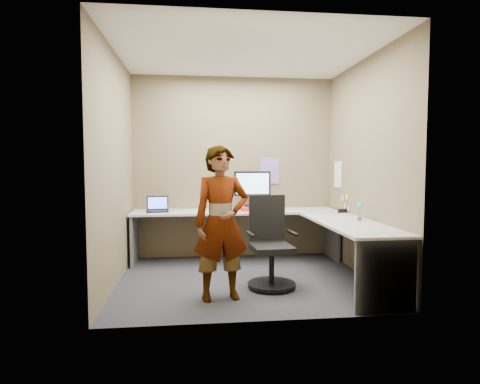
{
  "coord_description": "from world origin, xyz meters",
  "views": [
    {
      "loc": [
        -0.6,
        -4.74,
        1.4
      ],
      "look_at": [
        -0.03,
        0.25,
        1.05
      ],
      "focal_mm": 30.0,
      "sensor_mm": 36.0,
      "label": 1
    }
  ],
  "objects": [
    {
      "name": "sticky_note_c",
      "position": [
        1.49,
        0.48,
        0.8
      ],
      "size": [
        0.01,
        0.07,
        0.07
      ],
      "primitive_type": "cube",
      "color": "pink",
      "rests_on": "wall_right"
    },
    {
      "name": "wall_back",
      "position": [
        0.0,
        1.3,
        1.35
      ],
      "size": [
        3.0,
        0.0,
        3.0
      ],
      "primitive_type": "plane",
      "rotation": [
        1.57,
        0.0,
        0.0
      ],
      "color": "brown",
      "rests_on": "ground"
    },
    {
      "name": "calendar_purple",
      "position": [
        0.55,
        1.29,
        1.3
      ],
      "size": [
        0.3,
        0.01,
        0.4
      ],
      "primitive_type": "cube",
      "color": "#846BB7",
      "rests_on": "wall_back"
    },
    {
      "name": "sticky_note_a",
      "position": [
        1.49,
        0.55,
        0.95
      ],
      "size": [
        0.01,
        0.07,
        0.07
      ],
      "primitive_type": "cube",
      "color": "#F2E059",
      "rests_on": "wall_right"
    },
    {
      "name": "desk",
      "position": [
        0.44,
        0.39,
        0.59
      ],
      "size": [
        2.98,
        2.58,
        0.73
      ],
      "color": "#BCBCBC",
      "rests_on": "ground"
    },
    {
      "name": "wall_left",
      "position": [
        -1.5,
        0.0,
        1.35
      ],
      "size": [
        0.0,
        2.7,
        2.7
      ],
      "primitive_type": "plane",
      "rotation": [
        1.57,
        0.0,
        1.57
      ],
      "color": "brown",
      "rests_on": "ground"
    },
    {
      "name": "ceiling",
      "position": [
        0.0,
        0.0,
        2.7
      ],
      "size": [
        3.0,
        3.0,
        0.0
      ],
      "primitive_type": "plane",
      "rotation": [
        3.14,
        0.0,
        0.0
      ],
      "color": "white",
      "rests_on": "wall_back"
    },
    {
      "name": "stapler",
      "position": [
        1.44,
        0.55,
        0.76
      ],
      "size": [
        0.15,
        0.06,
        0.05
      ],
      "primitive_type": "cube",
      "rotation": [
        0.0,
        0.0,
        0.13
      ],
      "color": "black",
      "rests_on": "desk"
    },
    {
      "name": "sticky_note_d",
      "position": [
        1.49,
        0.7,
        0.92
      ],
      "size": [
        0.01,
        0.07,
        0.07
      ],
      "primitive_type": "cube",
      "color": "#F2E059",
      "rests_on": "wall_right"
    },
    {
      "name": "person",
      "position": [
        -0.32,
        -0.66,
        0.8
      ],
      "size": [
        0.64,
        0.48,
        1.59
      ],
      "primitive_type": "imported",
      "rotation": [
        0.0,
        0.0,
        0.17
      ],
      "color": "#999399",
      "rests_on": "ground"
    },
    {
      "name": "flower",
      "position": [
        1.35,
        -0.2,
        0.87
      ],
      "size": [
        0.07,
        0.07,
        0.22
      ],
      "color": "brown",
      "rests_on": "desk"
    },
    {
      "name": "monitor",
      "position": [
        0.24,
        0.97,
        1.09
      ],
      "size": [
        0.53,
        0.16,
        0.5
      ],
      "rotation": [
        0.0,
        0.0,
        0.01
      ],
      "color": "black",
      "rests_on": "paper_ream"
    },
    {
      "name": "office_chair",
      "position": [
        0.26,
        -0.3,
        0.42
      ],
      "size": [
        0.54,
        0.54,
        1.02
      ],
      "rotation": [
        0.0,
        0.0,
        0.08
      ],
      "color": "black",
      "rests_on": "ground"
    },
    {
      "name": "sticky_note_b",
      "position": [
        1.49,
        0.6,
        0.82
      ],
      "size": [
        0.01,
        0.07,
        0.07
      ],
      "primitive_type": "cube",
      "color": "pink",
      "rests_on": "wall_right"
    },
    {
      "name": "origami",
      "position": [
        -0.37,
        0.75,
        0.76
      ],
      "size": [
        0.1,
        0.1,
        0.06
      ],
      "primitive_type": "cone",
      "color": "white",
      "rests_on": "desk"
    },
    {
      "name": "calendar_white",
      "position": [
        1.49,
        0.9,
        1.25
      ],
      "size": [
        0.01,
        0.28,
        0.38
      ],
      "primitive_type": "cube",
      "color": "white",
      "rests_on": "wall_right"
    },
    {
      "name": "ground",
      "position": [
        0.0,
        0.0,
        0.0
      ],
      "size": [
        3.0,
        3.0,
        0.0
      ],
      "primitive_type": "plane",
      "color": "#232328",
      "rests_on": "ground"
    },
    {
      "name": "wall_right",
      "position": [
        1.5,
        0.0,
        1.35
      ],
      "size": [
        0.0,
        2.7,
        2.7
      ],
      "primitive_type": "plane",
      "rotation": [
        1.57,
        0.0,
        -1.57
      ],
      "color": "brown",
      "rests_on": "ground"
    },
    {
      "name": "trackball_mouse",
      "position": [
        -0.89,
        1.03,
        0.76
      ],
      "size": [
        0.12,
        0.08,
        0.07
      ],
      "color": "#B7B7BC",
      "rests_on": "desk"
    },
    {
      "name": "paper_ream",
      "position": [
        0.24,
        0.95,
        0.76
      ],
      "size": [
        0.33,
        0.25,
        0.07
      ],
      "primitive_type": "cube",
      "rotation": [
        0.0,
        0.0,
        0.01
      ],
      "color": "red",
      "rests_on": "desk"
    },
    {
      "name": "laptop",
      "position": [
        -1.11,
        0.99,
        0.79
      ],
      "size": [
        0.32,
        0.28,
        0.22
      ],
      "rotation": [
        0.0,
        0.0,
        0.08
      ],
      "color": "black",
      "rests_on": "desk"
    }
  ]
}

